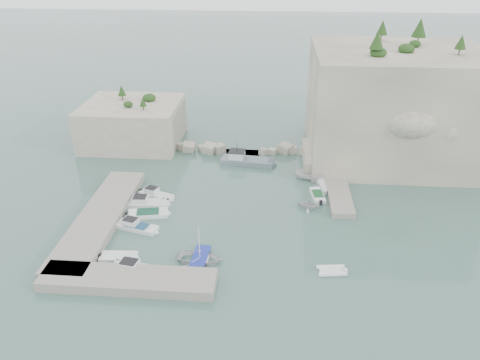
# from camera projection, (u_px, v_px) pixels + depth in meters

# --- Properties ---
(ground) EXTENTS (400.00, 400.00, 0.00)m
(ground) POSITION_uv_depth(u_px,v_px,m) (236.00, 223.00, 58.31)
(ground) COLOR #476B60
(ground) RESTS_ON ground
(cliff_east) EXTENTS (26.00, 22.00, 17.00)m
(cliff_east) POSITION_uv_depth(u_px,v_px,m) (395.00, 105.00, 73.24)
(cliff_east) COLOR beige
(cliff_east) RESTS_ON ground
(cliff_terrace) EXTENTS (8.00, 10.00, 2.50)m
(cliff_terrace) POSITION_uv_depth(u_px,v_px,m) (329.00, 158.00, 72.81)
(cliff_terrace) COLOR beige
(cliff_terrace) RESTS_ON ground
(outcrop_west) EXTENTS (16.00, 14.00, 7.00)m
(outcrop_west) POSITION_uv_depth(u_px,v_px,m) (133.00, 123.00, 80.32)
(outcrop_west) COLOR beige
(outcrop_west) RESTS_ON ground
(quay_west) EXTENTS (5.00, 24.00, 1.10)m
(quay_west) POSITION_uv_depth(u_px,v_px,m) (100.00, 218.00, 58.38)
(quay_west) COLOR #9E9689
(quay_west) RESTS_ON ground
(quay_south) EXTENTS (18.00, 4.00, 1.10)m
(quay_south) POSITION_uv_depth(u_px,v_px,m) (128.00, 280.00, 47.67)
(quay_south) COLOR #9E9689
(quay_south) RESTS_ON ground
(ledge_east) EXTENTS (3.00, 16.00, 0.80)m
(ledge_east) POSITION_uv_depth(u_px,v_px,m) (337.00, 187.00, 66.06)
(ledge_east) COLOR #9E9689
(ledge_east) RESTS_ON ground
(breakwater) EXTENTS (28.00, 3.00, 1.40)m
(breakwater) POSITION_uv_depth(u_px,v_px,m) (242.00, 148.00, 77.59)
(breakwater) COLOR beige
(breakwater) RESTS_ON ground
(motorboat_a) EXTENTS (5.69, 3.53, 1.40)m
(motorboat_a) POSITION_uv_depth(u_px,v_px,m) (157.00, 197.00, 64.29)
(motorboat_a) COLOR silver
(motorboat_a) RESTS_ON ground
(motorboat_b) EXTENTS (6.30, 2.29, 1.40)m
(motorboat_b) POSITION_uv_depth(u_px,v_px,m) (147.00, 205.00, 62.31)
(motorboat_b) COLOR silver
(motorboat_b) RESTS_ON ground
(motorboat_c) EXTENTS (5.83, 3.05, 0.70)m
(motorboat_c) POSITION_uv_depth(u_px,v_px,m) (148.00, 215.00, 59.97)
(motorboat_c) COLOR white
(motorboat_c) RESTS_ON ground
(motorboat_d) EXTENTS (6.11, 3.22, 1.40)m
(motorboat_d) POSITION_uv_depth(u_px,v_px,m) (137.00, 229.00, 57.12)
(motorboat_d) COLOR white
(motorboat_d) RESTS_ON ground
(motorboat_e) EXTENTS (4.46, 2.01, 0.70)m
(motorboat_e) POSITION_uv_depth(u_px,v_px,m) (119.00, 259.00, 51.68)
(motorboat_e) COLOR white
(motorboat_e) RESTS_ON ground
(motorboat_f) EXTENTS (6.38, 2.78, 1.40)m
(motorboat_f) POSITION_uv_depth(u_px,v_px,m) (137.00, 272.00, 49.66)
(motorboat_f) COLOR silver
(motorboat_f) RESTS_ON ground
(rowboat) EXTENTS (5.32, 3.97, 1.05)m
(rowboat) POSITION_uv_depth(u_px,v_px,m) (200.00, 261.00, 51.41)
(rowboat) COLOR silver
(rowboat) RESTS_ON ground
(inflatable_dinghy) EXTENTS (3.46, 1.99, 0.44)m
(inflatable_dinghy) POSITION_uv_depth(u_px,v_px,m) (331.00, 272.00, 49.71)
(inflatable_dinghy) COLOR white
(inflatable_dinghy) RESTS_ON ground
(tender_east_a) EXTENTS (3.43, 3.13, 1.54)m
(tender_east_a) POSITION_uv_depth(u_px,v_px,m) (308.00, 208.00, 61.54)
(tender_east_a) COLOR silver
(tender_east_a) RESTS_ON ground
(tender_east_b) EXTENTS (2.11, 4.58, 0.70)m
(tender_east_b) POSITION_uv_depth(u_px,v_px,m) (317.00, 197.00, 64.25)
(tender_east_b) COLOR white
(tender_east_b) RESTS_ON ground
(tender_east_c) EXTENTS (2.16, 4.45, 0.70)m
(tender_east_c) POSITION_uv_depth(u_px,v_px,m) (324.00, 188.00, 66.59)
(tender_east_c) COLOR white
(tender_east_c) RESTS_ON ground
(tender_east_d) EXTENTS (5.01, 2.99, 1.82)m
(tender_east_d) POSITION_uv_depth(u_px,v_px,m) (310.00, 180.00, 68.93)
(tender_east_d) COLOR white
(tender_east_d) RESTS_ON ground
(work_boat) EXTENTS (9.29, 3.66, 2.20)m
(work_boat) POSITION_uv_depth(u_px,v_px,m) (247.00, 164.00, 73.94)
(work_boat) COLOR slate
(work_boat) RESTS_ON ground
(rowboat_mast) EXTENTS (0.10, 0.10, 4.20)m
(rowboat_mast) POSITION_uv_depth(u_px,v_px,m) (199.00, 241.00, 50.22)
(rowboat_mast) COLOR white
(rowboat_mast) RESTS_ON rowboat
(vegetation) EXTENTS (53.48, 13.88, 13.40)m
(vegetation) POSITION_uv_depth(u_px,v_px,m) (367.00, 41.00, 70.56)
(vegetation) COLOR #1E4219
(vegetation) RESTS_ON ground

